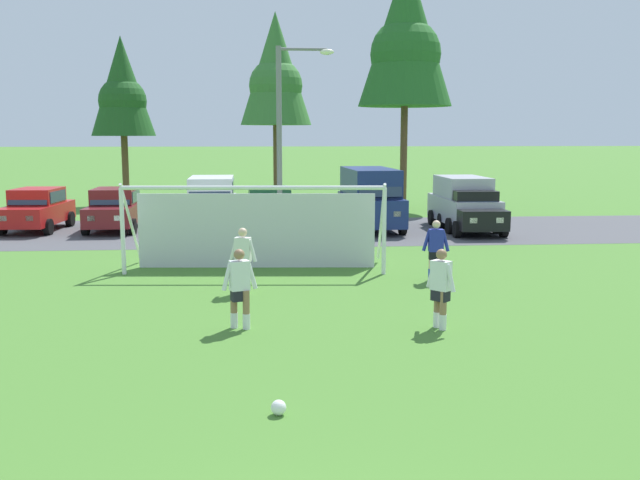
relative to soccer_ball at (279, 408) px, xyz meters
name	(u,v)px	position (x,y,z in m)	size (l,w,h in m)	color
ground_plane	(272,273)	(0.04, 10.15, -0.11)	(400.00, 400.00, 0.00)	#477A2D
parking_lot_strip	(270,231)	(0.04, 18.85, -0.11)	(52.00, 8.40, 0.01)	#4C4C51
soccer_ball	(279,408)	(0.00, 0.00, 0.00)	(0.22, 0.22, 0.22)	white
soccer_goal	(256,225)	(-0.42, 10.89, 1.18)	(7.54, 2.50, 2.57)	white
player_striker_near	(243,261)	(-0.70, 7.72, 0.71)	(0.71, 0.36, 1.64)	beige
player_midfield_center	(436,251)	(4.40, 8.82, 0.71)	(0.73, 0.28, 1.64)	beige
player_defender_far	(441,289)	(3.36, 4.19, 0.71)	(0.51, 0.65, 1.64)	#936B4C
player_winger_left	(240,289)	(-0.68, 4.52, 0.71)	(0.74, 0.36, 1.64)	#936B4C
parked_car_slot_left	(37,209)	(-9.41, 19.88, 0.77)	(2.22, 4.29, 1.72)	red
parked_car_slot_center_left	(115,209)	(-6.24, 19.66, 0.77)	(2.09, 4.23, 1.72)	maroon
parked_car_slot_center	(212,203)	(-2.32, 19.64, 1.00)	(2.21, 4.64, 2.16)	silver
parked_car_slot_center_right	(269,208)	(0.04, 19.75, 0.77)	(2.20, 4.29, 1.72)	#194C2D
parked_car_slot_right	(370,197)	(4.18, 19.03, 1.23)	(2.39, 4.90, 2.52)	navy
parked_car_slot_far_right	(463,202)	(8.07, 19.03, 1.00)	(2.18, 4.62, 2.16)	#B2B2BC
parked_car_slot_end	(471,211)	(8.08, 17.85, 0.77)	(2.11, 4.24, 1.72)	black
tree_left_edge	(122,90)	(-7.75, 30.01, 6.16)	(3.42, 3.42, 9.13)	brown
tree_mid_left	(276,73)	(0.56, 30.53, 7.16)	(3.97, 3.97, 10.58)	brown
tree_center_back	(406,37)	(7.06, 26.67, 8.66)	(4.78, 4.78, 12.75)	brown
street_lamp	(285,146)	(0.55, 14.41, 3.42)	(2.00, 0.32, 6.79)	slate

